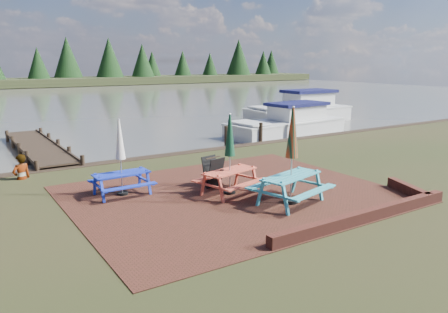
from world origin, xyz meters
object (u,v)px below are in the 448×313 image
Objects in this scene: boat_far at (300,112)px; person at (19,155)px; picnic_table_red at (230,167)px; boat_near at (288,125)px; chalkboard at (213,172)px; picnic_table_teal at (291,171)px; picnic_table_blue at (121,169)px; jetty at (38,146)px.

boat_far reaches higher than person.
picnic_table_red is 0.32× the size of boat_far.
person is at bearing 96.82° from boat_near.
picnic_table_teal is at bearing -82.26° from chalkboard.
picnic_table_red is 12.06m from boat_near.
picnic_table_red is at bearing -31.40° from picnic_table_blue.
boat_near is 5.67m from boat_far.
picnic_table_blue is 0.30× the size of boat_far.
picnic_table_teal is 18.20m from boat_far.
chalkboard is 6.42m from person.
boat_near is (9.11, 7.04, -0.11)m from chalkboard.
boat_near is at bearing 34.75° from picnic_table_teal.
boat_near is at bearing 27.42° from picnic_table_blue.
boat_near is (9.08, 7.92, -0.44)m from picnic_table_red.
picnic_table_red reaches higher than chalkboard.
picnic_table_red is at bearing -100.83° from chalkboard.
picnic_table_blue is 8.66m from jetty.
picnic_table_blue is at bearing 152.39° from chalkboard.
picnic_table_red reaches higher than picnic_table_blue.
chalkboard is (-0.94, 2.51, -0.44)m from picnic_table_teal.
boat_far is 19.39m from person.
person is at bearing 126.30° from chalkboard.
boat_near is at bearing 131.80° from boat_far.
jetty is (-0.77, 8.60, -0.66)m from picnic_table_blue.
person reaches higher than boat_near.
person is (-4.88, 5.08, -0.00)m from picnic_table_red.
jetty is at bearing -123.87° from person.
person is (-5.79, 6.71, -0.10)m from picnic_table_teal.
boat_near is at bearing 27.16° from picnic_table_red.
picnic_table_teal is at bearing -74.67° from picnic_table_red.
person is at bearing 121.20° from picnic_table_blue.
picnic_table_blue reaches higher than jetty.
picnic_table_red reaches higher than jetty.
boat_near is 14.25m from person.
boat_far is (16.84, 1.44, 0.37)m from jetty.
picnic_table_teal is 0.36× the size of boat_near.
picnic_table_teal is 2.72m from chalkboard.
picnic_table_blue is 2.77m from chalkboard.
boat_far is at bearing -53.90° from boat_near.
picnic_table_teal is at bearing -69.68° from jetty.
picnic_table_blue is (-2.69, 1.59, -0.05)m from picnic_table_red.
boat_near is at bearing -10.23° from jetty.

